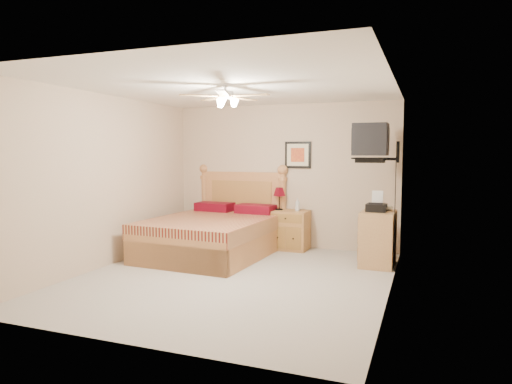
% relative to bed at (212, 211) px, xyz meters
% --- Properties ---
extents(floor, '(4.50, 4.50, 0.00)m').
position_rel_bed_xyz_m(floor, '(0.85, -1.12, -0.73)').
color(floor, '#A19A91').
rests_on(floor, ground).
extents(ceiling, '(4.00, 4.50, 0.04)m').
position_rel_bed_xyz_m(ceiling, '(0.85, -1.12, 1.77)').
color(ceiling, white).
rests_on(ceiling, ground).
extents(wall_back, '(4.00, 0.04, 2.50)m').
position_rel_bed_xyz_m(wall_back, '(0.85, 1.13, 0.52)').
color(wall_back, '#BFA78D').
rests_on(wall_back, ground).
extents(wall_front, '(4.00, 0.04, 2.50)m').
position_rel_bed_xyz_m(wall_front, '(0.85, -3.37, 0.52)').
color(wall_front, '#BFA78D').
rests_on(wall_front, ground).
extents(wall_left, '(0.04, 4.50, 2.50)m').
position_rel_bed_xyz_m(wall_left, '(-1.15, -1.12, 0.52)').
color(wall_left, '#BFA78D').
rests_on(wall_left, ground).
extents(wall_right, '(0.04, 4.50, 2.50)m').
position_rel_bed_xyz_m(wall_right, '(2.85, -1.12, 0.52)').
color(wall_right, '#BFA78D').
rests_on(wall_right, ground).
extents(bed, '(1.84, 2.34, 1.45)m').
position_rel_bed_xyz_m(bed, '(0.00, 0.00, 0.00)').
color(bed, '#B47947').
rests_on(bed, ground).
extents(nightstand, '(0.63, 0.48, 0.67)m').
position_rel_bed_xyz_m(nightstand, '(1.05, 0.88, -0.39)').
color(nightstand, olive).
rests_on(nightstand, ground).
extents(table_lamp, '(0.25, 0.25, 0.39)m').
position_rel_bed_xyz_m(table_lamp, '(0.85, 0.92, 0.14)').
color(table_lamp, '#620513').
rests_on(table_lamp, nightstand).
extents(lotion_bottle, '(0.09, 0.09, 0.22)m').
position_rel_bed_xyz_m(lotion_bottle, '(1.19, 0.87, 0.06)').
color(lotion_bottle, silver).
rests_on(lotion_bottle, nightstand).
extents(framed_picture, '(0.46, 0.04, 0.46)m').
position_rel_bed_xyz_m(framed_picture, '(1.12, 1.11, 0.89)').
color(framed_picture, black).
rests_on(framed_picture, wall_back).
extents(dresser, '(0.49, 0.69, 0.80)m').
position_rel_bed_xyz_m(dresser, '(2.58, 0.26, -0.32)').
color(dresser, '#9D6543').
rests_on(dresser, ground).
extents(fax_machine, '(0.29, 0.31, 0.30)m').
position_rel_bed_xyz_m(fax_machine, '(2.55, 0.23, 0.23)').
color(fax_machine, black).
rests_on(fax_machine, dresser).
extents(magazine_lower, '(0.23, 0.30, 0.03)m').
position_rel_bed_xyz_m(magazine_lower, '(2.53, 0.51, 0.09)').
color(magazine_lower, beige).
rests_on(magazine_lower, dresser).
extents(magazine_upper, '(0.23, 0.29, 0.02)m').
position_rel_bed_xyz_m(magazine_upper, '(2.56, 0.54, 0.11)').
color(magazine_upper, tan).
rests_on(magazine_upper, magazine_lower).
extents(wall_tv, '(0.56, 0.46, 0.58)m').
position_rel_bed_xyz_m(wall_tv, '(2.60, 0.22, 1.08)').
color(wall_tv, black).
rests_on(wall_tv, wall_right).
extents(ceiling_fan, '(1.14, 1.14, 0.28)m').
position_rel_bed_xyz_m(ceiling_fan, '(0.85, -1.32, 1.63)').
color(ceiling_fan, silver).
rests_on(ceiling_fan, ceiling).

